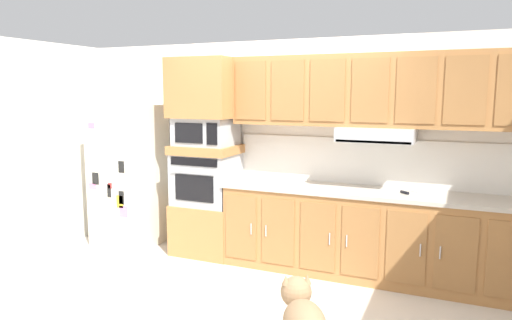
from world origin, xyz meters
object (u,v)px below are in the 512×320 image
object	(u,v)px
refrigerator	(129,175)
dog	(302,319)
built_in_oven	(207,179)
screwdriver	(405,192)
microwave	(206,131)

from	to	relation	value
refrigerator	dog	size ratio (longest dim) A/B	2.26
refrigerator	built_in_oven	bearing A→B (deg)	3.59
refrigerator	dog	xyz separation A→B (m)	(2.92, -1.95, -0.44)
built_in_oven	screwdriver	bearing A→B (deg)	-0.61
built_in_oven	screwdriver	xyz separation A→B (m)	(2.26, -0.02, 0.03)
microwave	screwdriver	world-z (taller)	microwave
screwdriver	refrigerator	bearing A→B (deg)	-179.25
refrigerator	dog	bearing A→B (deg)	-33.73
microwave	screwdriver	bearing A→B (deg)	-0.61
built_in_oven	microwave	xyz separation A→B (m)	(0.00, -0.00, 0.56)
microwave	dog	world-z (taller)	microwave
microwave	dog	size ratio (longest dim) A/B	0.83
refrigerator	microwave	xyz separation A→B (m)	(1.08, 0.07, 0.58)
dog	built_in_oven	bearing A→B (deg)	13.81
dog	microwave	bearing A→B (deg)	13.81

